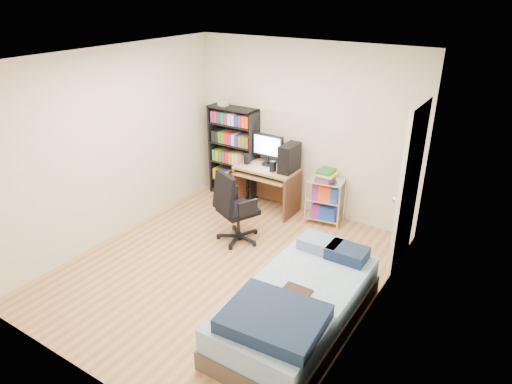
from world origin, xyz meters
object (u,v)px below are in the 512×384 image
Objects in this scene: media_shelf at (234,151)px; computer_desk at (274,172)px; office_chair at (235,219)px; bed at (297,307)px.

media_shelf is 0.85m from computer_desk.
office_chair is at bearing -54.19° from media_shelf.
computer_desk reaches higher than bed.
computer_desk is 0.58× the size of bed.
bed is (2.38, -2.29, -0.49)m from media_shelf.
media_shelf is 1.30× the size of computer_desk.
computer_desk reaches higher than office_chair.
bed is (1.55, -2.16, -0.37)m from computer_desk.
media_shelf reaches higher than bed.
computer_desk is 2.68m from bed.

